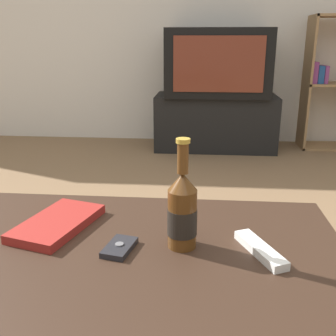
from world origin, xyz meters
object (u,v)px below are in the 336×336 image
object	(u,v)px
tv_stand	(215,122)
beer_bottle	(182,211)
television	(217,62)
table_book	(58,223)
remote_control	(260,250)
bookshelf	(331,82)
cell_phone	(119,247)

from	to	relation	value
tv_stand	beer_bottle	world-z (taller)	beer_bottle
television	table_book	xyz separation A→B (m)	(-0.50, -2.58, -0.29)
beer_bottle	television	bearing A→B (deg)	86.51
beer_bottle	remote_control	distance (m)	0.20
bookshelf	remote_control	size ratio (longest dim) A/B	6.53
bookshelf	tv_stand	bearing A→B (deg)	-174.02
bookshelf	cell_phone	xyz separation A→B (m)	(-1.30, -2.79, -0.12)
remote_control	table_book	distance (m)	0.53
television	remote_control	bearing A→B (deg)	-89.53
tv_stand	remote_control	xyz separation A→B (m)	(0.02, -2.67, 0.22)
cell_phone	remote_control	distance (m)	0.33
tv_stand	television	size ratio (longest dim) A/B	1.21
remote_control	tv_stand	bearing A→B (deg)	65.77
tv_stand	table_book	world-z (taller)	tv_stand
television	bookshelf	bearing A→B (deg)	6.20
television	bookshelf	size ratio (longest dim) A/B	0.76
television	bookshelf	world-z (taller)	bookshelf
television	cell_phone	world-z (taller)	television
television	remote_control	world-z (taller)	television
remote_control	table_book	size ratio (longest dim) A/B	0.61
tv_stand	remote_control	distance (m)	2.68
tv_stand	television	xyz separation A→B (m)	(-0.00, -0.00, 0.51)
bookshelf	table_book	world-z (taller)	bookshelf
television	beer_bottle	xyz separation A→B (m)	(-0.16, -2.65, -0.21)
tv_stand	beer_bottle	distance (m)	2.67
remote_control	table_book	bearing A→B (deg)	145.21
bookshelf	television	bearing A→B (deg)	-173.80
cell_phone	remote_control	bearing A→B (deg)	14.07
bookshelf	beer_bottle	world-z (taller)	bookshelf
tv_stand	television	bearing A→B (deg)	-90.00
table_book	television	bearing A→B (deg)	94.70
cell_phone	table_book	bearing A→B (deg)	162.82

